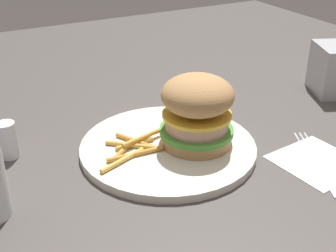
{
  "coord_description": "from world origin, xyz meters",
  "views": [
    {
      "loc": [
        -0.24,
        -0.49,
        0.34
      ],
      "look_at": [
        0.03,
        0.02,
        0.04
      ],
      "focal_mm": 47.53,
      "sensor_mm": 36.0,
      "label": 1
    }
  ],
  "objects_px": {
    "fork": "(317,159)",
    "napkin_dispenser": "(331,69)",
    "plate": "(168,147)",
    "sandwich": "(197,110)",
    "salt_shaker": "(8,140)",
    "napkin": "(317,161)",
    "fries_pile": "(132,147)"
  },
  "relations": [
    {
      "from": "plate",
      "to": "salt_shaker",
      "type": "height_order",
      "value": "salt_shaker"
    },
    {
      "from": "fork",
      "to": "napkin",
      "type": "bearing_deg",
      "value": -116.13
    },
    {
      "from": "sandwich",
      "to": "salt_shaker",
      "type": "relative_size",
      "value": 2.0
    },
    {
      "from": "napkin_dispenser",
      "to": "fries_pile",
      "type": "bearing_deg",
      "value": -60.66
    },
    {
      "from": "napkin",
      "to": "fries_pile",
      "type": "bearing_deg",
      "value": 149.08
    },
    {
      "from": "plate",
      "to": "napkin",
      "type": "bearing_deg",
      "value": -36.46
    },
    {
      "from": "fork",
      "to": "sandwich",
      "type": "bearing_deg",
      "value": 140.43
    },
    {
      "from": "napkin",
      "to": "fork",
      "type": "height_order",
      "value": "fork"
    },
    {
      "from": "sandwich",
      "to": "fries_pile",
      "type": "xyz_separation_m",
      "value": [
        -0.09,
        0.02,
        -0.05
      ]
    },
    {
      "from": "plate",
      "to": "fork",
      "type": "xyz_separation_m",
      "value": [
        0.18,
        -0.13,
        -0.0
      ]
    },
    {
      "from": "fork",
      "to": "plate",
      "type": "bearing_deg",
      "value": 143.96
    },
    {
      "from": "fork",
      "to": "napkin_dispenser",
      "type": "relative_size",
      "value": 1.74
    },
    {
      "from": "plate",
      "to": "salt_shaker",
      "type": "distance_m",
      "value": 0.23
    },
    {
      "from": "plate",
      "to": "napkin_dispenser",
      "type": "xyz_separation_m",
      "value": [
        0.38,
        0.05,
        0.04
      ]
    },
    {
      "from": "sandwich",
      "to": "napkin_dispenser",
      "type": "height_order",
      "value": "sandwich"
    },
    {
      "from": "sandwich",
      "to": "salt_shaker",
      "type": "bearing_deg",
      "value": 156.47
    },
    {
      "from": "plate",
      "to": "napkin",
      "type": "xyz_separation_m",
      "value": [
        0.18,
        -0.13,
        -0.01
      ]
    },
    {
      "from": "plate",
      "to": "fork",
      "type": "distance_m",
      "value": 0.22
    },
    {
      "from": "napkin",
      "to": "plate",
      "type": "bearing_deg",
      "value": 143.54
    },
    {
      "from": "sandwich",
      "to": "napkin",
      "type": "bearing_deg",
      "value": -40.07
    },
    {
      "from": "napkin",
      "to": "sandwich",
      "type": "bearing_deg",
      "value": 139.93
    },
    {
      "from": "plate",
      "to": "fries_pile",
      "type": "height_order",
      "value": "fries_pile"
    },
    {
      "from": "fork",
      "to": "napkin_dispenser",
      "type": "xyz_separation_m",
      "value": [
        0.2,
        0.18,
        0.04
      ]
    },
    {
      "from": "fries_pile",
      "to": "salt_shaker",
      "type": "bearing_deg",
      "value": 151.34
    },
    {
      "from": "napkin",
      "to": "napkin_dispenser",
      "type": "relative_size",
      "value": 1.18
    },
    {
      "from": "plate",
      "to": "sandwich",
      "type": "relative_size",
      "value": 2.39
    },
    {
      "from": "fork",
      "to": "napkin_dispenser",
      "type": "bearing_deg",
      "value": 41.28
    },
    {
      "from": "fries_pile",
      "to": "fork",
      "type": "xyz_separation_m",
      "value": [
        0.23,
        -0.14,
        -0.01
      ]
    },
    {
      "from": "sandwich",
      "to": "napkin_dispenser",
      "type": "distance_m",
      "value": 0.35
    },
    {
      "from": "sandwich",
      "to": "fork",
      "type": "xyz_separation_m",
      "value": [
        0.14,
        -0.11,
        -0.06
      ]
    },
    {
      "from": "plate",
      "to": "sandwich",
      "type": "height_order",
      "value": "sandwich"
    },
    {
      "from": "plate",
      "to": "fries_pile",
      "type": "distance_m",
      "value": 0.06
    }
  ]
}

